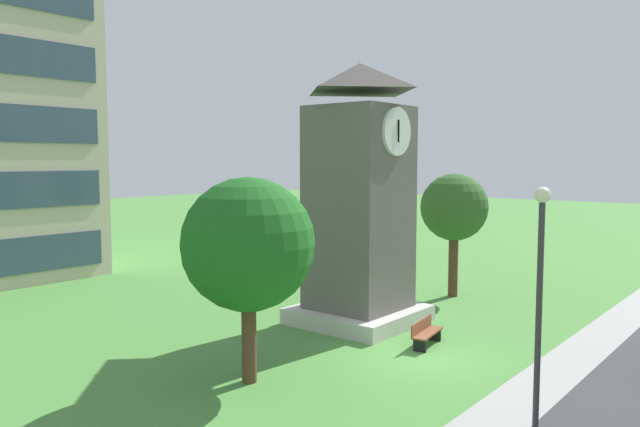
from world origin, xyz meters
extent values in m
plane|color=#4C893D|center=(0.00, 0.00, 0.00)|extent=(160.00, 160.00, 0.00)
cube|color=#9E9E99|center=(0.00, -3.83, 0.00)|extent=(120.00, 1.60, 0.01)
cube|color=#605B56|center=(2.24, 3.98, 4.13)|extent=(3.18, 3.18, 8.26)
cube|color=beige|center=(2.24, 3.98, 0.30)|extent=(4.30, 4.30, 0.60)
pyramid|color=#4D4945|center=(2.24, 3.98, 9.32)|extent=(3.50, 3.50, 1.06)
cylinder|color=white|center=(2.24, 2.33, 7.27)|extent=(1.75, 0.12, 1.75)
cylinder|color=white|center=(3.89, 3.98, 7.27)|extent=(0.12, 1.75, 1.75)
cube|color=black|center=(2.24, 2.26, 7.43)|extent=(0.08, 0.04, 0.53)
cube|color=black|center=(2.24, 2.25, 7.27)|extent=(0.05, 0.06, 0.79)
cube|color=brown|center=(1.22, 0.38, 0.45)|extent=(1.85, 0.76, 0.06)
cube|color=brown|center=(1.18, 0.60, 0.68)|extent=(1.79, 0.33, 0.40)
cube|color=black|center=(0.51, 0.27, 0.23)|extent=(0.15, 0.44, 0.45)
cube|color=black|center=(1.93, 0.50, 0.23)|extent=(0.15, 0.44, 0.45)
cylinder|color=#333338|center=(-3.02, -4.81, 2.65)|extent=(0.14, 0.14, 5.30)
sphere|color=#F2EFCC|center=(-3.02, -4.81, 5.48)|extent=(0.36, 0.36, 0.36)
cylinder|color=#513823|center=(8.70, 3.28, 1.52)|extent=(0.43, 0.43, 3.04)
sphere|color=#2F5A23|center=(8.70, 3.28, 4.11)|extent=(3.06, 3.06, 3.06)
cylinder|color=#513823|center=(-4.92, 2.62, 1.31)|extent=(0.42, 0.42, 2.61)
sphere|color=#1B5E1C|center=(-4.92, 2.62, 3.92)|extent=(3.74, 3.74, 3.74)
camera|label=1|loc=(-16.70, -9.58, 6.25)|focal=34.43mm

